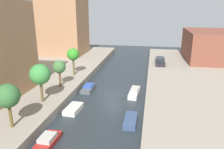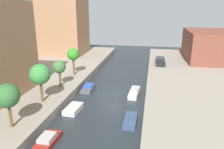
{
  "view_description": "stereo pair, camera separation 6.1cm",
  "coord_description": "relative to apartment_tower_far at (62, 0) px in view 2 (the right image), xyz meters",
  "views": [
    {
      "loc": [
        5.49,
        -29.32,
        12.09
      ],
      "look_at": [
        -0.52,
        3.0,
        1.94
      ],
      "focal_mm": 34.84,
      "sensor_mm": 36.0,
      "label": 1
    },
    {
      "loc": [
        5.55,
        -29.3,
        12.09
      ],
      "look_at": [
        -0.52,
        3.0,
        1.94
      ],
      "focal_mm": 34.84,
      "sensor_mm": 36.0,
      "label": 2
    }
  ],
  "objects": [
    {
      "name": "ground_plane",
      "position": [
        16.0,
        -21.74,
        -13.84
      ],
      "size": [
        84.0,
        84.0,
        0.0
      ],
      "primitive_type": "plane",
      "color": "#232B30"
    },
    {
      "name": "quay_left",
      "position": [
        1.0,
        -21.74,
        -13.34
      ],
      "size": [
        20.0,
        64.0,
        1.0
      ],
      "primitive_type": "cube",
      "color": "gray",
      "rests_on": "ground_plane"
    },
    {
      "name": "quay_right",
      "position": [
        31.0,
        -21.74,
        -13.34
      ],
      "size": [
        20.0,
        64.0,
        1.0
      ],
      "primitive_type": "cube",
      "color": "gray",
      "rests_on": "ground_plane"
    },
    {
      "name": "apartment_tower_far",
      "position": [
        0.0,
        0.0,
        0.0
      ],
      "size": [
        10.0,
        9.55,
        25.69
      ],
      "primitive_type": "cube",
      "color": "#9E704C",
      "rests_on": "quay_left"
    },
    {
      "name": "low_block_right",
      "position": [
        34.0,
        -0.04,
        -9.7
      ],
      "size": [
        10.0,
        15.72,
        6.29
      ],
      "primitive_type": "cube",
      "color": "brown",
      "rests_on": "quay_right"
    },
    {
      "name": "street_tree_0",
      "position": [
        8.55,
        -34.51,
        -9.61
      ],
      "size": [
        2.3,
        2.3,
        4.42
      ],
      "color": "brown",
      "rests_on": "quay_left"
    },
    {
      "name": "street_tree_1",
      "position": [
        8.55,
        -28.38,
        -9.39
      ],
      "size": [
        2.5,
        2.5,
        4.74
      ],
      "color": "brown",
      "rests_on": "quay_left"
    },
    {
      "name": "street_tree_2",
      "position": [
        8.55,
        -22.93,
        -9.94
      ],
      "size": [
        1.87,
        1.87,
        3.91
      ],
      "color": "brown",
      "rests_on": "quay_left"
    },
    {
      "name": "street_tree_3",
      "position": [
        8.55,
        -17.19,
        -9.32
      ],
      "size": [
        2.05,
        2.05,
        4.63
      ],
      "color": "brown",
      "rests_on": "quay_left"
    },
    {
      "name": "parked_car",
      "position": [
        23.23,
        -7.22,
        -12.21
      ],
      "size": [
        2.01,
        4.5,
        1.53
      ],
      "color": "black",
      "rests_on": "quay_right"
    },
    {
      "name": "moored_boat_left_1",
      "position": [
        12.51,
        -35.08,
        -13.47
      ],
      "size": [
        1.51,
        3.06,
        0.9
      ],
      "color": "maroon",
      "rests_on": "ground_plane"
    },
    {
      "name": "moored_boat_left_2",
      "position": [
        12.49,
        -28.34,
        -13.54
      ],
      "size": [
        1.75,
        3.11,
        0.61
      ],
      "color": "beige",
      "rests_on": "ground_plane"
    },
    {
      "name": "moored_boat_left_3",
      "position": [
        12.26,
        -21.19,
        -13.5
      ],
      "size": [
        1.54,
        3.59,
        0.8
      ],
      "color": "#4C5156",
      "rests_on": "ground_plane"
    },
    {
      "name": "moored_boat_right_2",
      "position": [
        19.6,
        -29.81,
        -13.58
      ],
      "size": [
        1.33,
        3.57,
        0.52
      ],
      "color": "#33476B",
      "rests_on": "ground_plane"
    },
    {
      "name": "moored_boat_right_3",
      "position": [
        19.33,
        -21.83,
        -13.41
      ],
      "size": [
        1.48,
        4.29,
        1.0
      ],
      "color": "beige",
      "rests_on": "ground_plane"
    }
  ]
}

